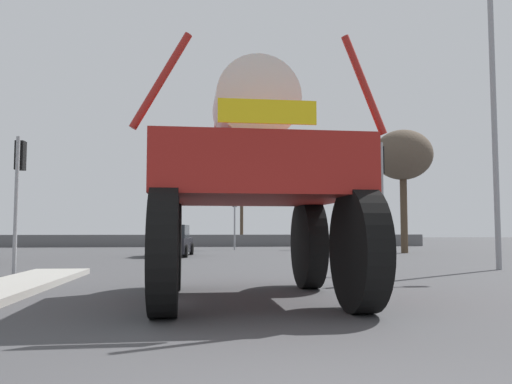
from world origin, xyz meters
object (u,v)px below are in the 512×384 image
at_px(traffic_signal_near_left, 19,174).
at_px(traffic_signal_far_right, 313,211).
at_px(traffic_signal_near_right, 380,178).
at_px(bare_tree_right, 403,156).
at_px(traffic_signal_far_left, 235,208).
at_px(oversize_sprayer, 251,184).
at_px(sedan_ahead, 171,241).
at_px(streetlight_near_right, 498,111).
at_px(bare_tree_far_center, 242,187).

bearing_deg(traffic_signal_near_left, traffic_signal_far_right, 54.99).
height_order(traffic_signal_near_left, traffic_signal_far_right, traffic_signal_near_left).
bearing_deg(traffic_signal_near_right, bare_tree_right, 65.28).
xyz_separation_m(traffic_signal_far_left, traffic_signal_far_right, (5.10, 0.00, -0.21)).
xyz_separation_m(traffic_signal_near_left, traffic_signal_near_right, (10.65, -0.00, 0.00)).
bearing_deg(oversize_sprayer, traffic_signal_far_left, -4.40).
xyz_separation_m(sedan_ahead, streetlight_near_right, (11.22, -9.67, 4.48)).
distance_m(sedan_ahead, streetlight_near_right, 15.47).
xyz_separation_m(sedan_ahead, bare_tree_right, (12.58, 2.01, 4.66)).
bearing_deg(traffic_signal_near_left, traffic_signal_far_left, 67.64).
bearing_deg(traffic_signal_far_right, traffic_signal_near_right, -95.52).
height_order(traffic_signal_near_left, bare_tree_far_center, bare_tree_far_center).
height_order(traffic_signal_far_right, bare_tree_right, bare_tree_right).
relative_size(oversize_sprayer, streetlight_near_right, 0.59).
bearing_deg(bare_tree_far_center, bare_tree_right, -62.86).
height_order(oversize_sprayer, traffic_signal_far_left, oversize_sprayer).
bearing_deg(streetlight_near_right, oversize_sprayer, -144.05).
bearing_deg(sedan_ahead, oversize_sprayer, -166.89).
height_order(traffic_signal_far_left, bare_tree_right, bare_tree_right).
xyz_separation_m(traffic_signal_near_left, streetlight_near_right, (14.94, 0.60, 2.31)).
height_order(traffic_signal_near_left, streetlight_near_right, streetlight_near_right).
xyz_separation_m(traffic_signal_far_right, streetlight_near_right, (2.58, -17.05, 2.72)).
bearing_deg(traffic_signal_far_left, sedan_ahead, -115.60).
height_order(traffic_signal_near_right, bare_tree_right, bare_tree_right).
bearing_deg(bare_tree_far_center, streetlight_near_right, -76.48).
height_order(traffic_signal_near_left, bare_tree_right, bare_tree_right).
distance_m(sedan_ahead, traffic_signal_far_right, 11.49).
xyz_separation_m(traffic_signal_near_right, traffic_signal_far_left, (-3.40, 17.64, -0.20)).
height_order(traffic_signal_far_right, bare_tree_far_center, bare_tree_far_center).
bearing_deg(bare_tree_far_center, traffic_signal_near_left, -107.03).
bearing_deg(bare_tree_right, traffic_signal_near_right, -114.72).
relative_size(oversize_sprayer, traffic_signal_near_right, 1.39).
bearing_deg(sedan_ahead, bare_tree_far_center, -10.70).
bearing_deg(bare_tree_far_center, traffic_signal_near_right, -85.44).
xyz_separation_m(streetlight_near_right, bare_tree_right, (1.36, 11.67, 0.18)).
height_order(traffic_signal_near_right, traffic_signal_far_right, traffic_signal_near_right).
bearing_deg(oversize_sprayer, sedan_ahead, 6.88).
distance_m(traffic_signal_near_right, traffic_signal_far_left, 17.96).
relative_size(traffic_signal_far_right, streetlight_near_right, 0.36).
bearing_deg(traffic_signal_far_right, oversize_sprayer, -104.87).
bearing_deg(traffic_signal_far_left, traffic_signal_near_right, -79.10).
distance_m(traffic_signal_near_left, traffic_signal_near_right, 10.65).
height_order(traffic_signal_far_left, bare_tree_far_center, bare_tree_far_center).
bearing_deg(oversize_sprayer, traffic_signal_near_left, 44.98).
distance_m(traffic_signal_far_right, bare_tree_right, 7.27).
distance_m(streetlight_near_right, bare_tree_right, 11.75).
height_order(bare_tree_right, bare_tree_far_center, bare_tree_right).
height_order(sedan_ahead, bare_tree_right, bare_tree_right).
relative_size(traffic_signal_far_right, bare_tree_right, 0.50).
height_order(oversize_sprayer, bare_tree_far_center, bare_tree_far_center).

